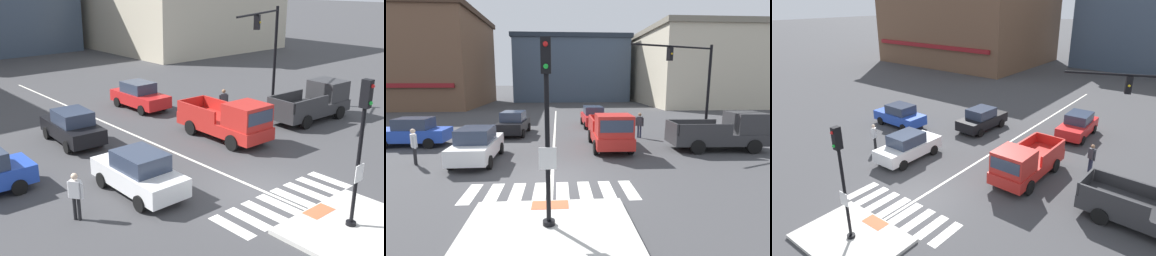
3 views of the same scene
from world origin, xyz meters
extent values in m
plane|color=#3D3D3F|center=(0.00, 0.00, 0.00)|extent=(300.00, 300.00, 0.00)
cube|color=beige|center=(0.00, -3.74, 0.07)|extent=(4.40, 3.06, 0.15)
cube|color=#DB5B38|center=(0.00, -2.56, 0.15)|extent=(1.10, 0.60, 0.01)
cylinder|color=black|center=(0.00, -3.74, 0.21)|extent=(0.32, 0.32, 0.12)
cylinder|color=black|center=(0.00, -3.74, 2.14)|extent=(0.12, 0.12, 3.74)
cube|color=white|center=(0.00, -3.81, 1.95)|extent=(0.44, 0.03, 0.56)
cube|color=black|center=(0.00, -3.74, 4.43)|extent=(0.24, 0.28, 0.84)
sphere|color=red|center=(0.00, -3.90, 4.68)|extent=(0.12, 0.12, 0.12)
sphere|color=green|center=(0.00, -3.90, 4.18)|extent=(0.12, 0.12, 0.12)
cube|color=silver|center=(-2.76, -1.18, 0.00)|extent=(0.44, 1.80, 0.01)
cube|color=silver|center=(-1.97, -1.18, 0.00)|extent=(0.44, 1.80, 0.01)
cube|color=silver|center=(-1.18, -1.18, 0.00)|extent=(0.44, 1.80, 0.01)
cube|color=silver|center=(-0.39, -1.18, 0.00)|extent=(0.44, 1.80, 0.01)
cube|color=silver|center=(0.39, -1.18, 0.00)|extent=(0.44, 1.80, 0.01)
cube|color=silver|center=(1.18, -1.18, 0.00)|extent=(0.44, 1.80, 0.01)
cube|color=silver|center=(1.97, -1.18, 0.00)|extent=(0.44, 1.80, 0.01)
cube|color=silver|center=(2.76, -1.18, 0.00)|extent=(0.44, 1.80, 0.01)
cube|color=silver|center=(0.00, 10.00, 0.00)|extent=(0.14, 28.00, 0.01)
cylinder|color=black|center=(10.31, 7.97, 3.03)|extent=(0.18, 0.18, 6.07)
cylinder|color=black|center=(7.36, 6.83, 5.82)|extent=(5.95, 2.37, 0.11)
cube|color=black|center=(7.07, 6.72, 5.37)|extent=(0.35, 0.37, 0.80)
sphere|color=gold|center=(7.13, 6.56, 5.37)|extent=(0.12, 0.12, 0.12)
cube|color=beige|center=(22.41, 33.46, 5.22)|extent=(17.97, 19.85, 10.44)
cube|color=black|center=(-2.85, 9.55, 0.65)|extent=(1.94, 4.19, 0.70)
cube|color=#2D384C|center=(-2.86, 9.41, 1.32)|extent=(1.59, 1.98, 0.64)
cylinder|color=black|center=(-3.61, 10.87, 0.30)|extent=(0.21, 0.61, 0.60)
cylinder|color=black|center=(-1.94, 10.78, 0.30)|extent=(0.21, 0.61, 0.60)
cylinder|color=black|center=(-3.75, 8.33, 0.30)|extent=(0.21, 0.61, 0.60)
cylinder|color=black|center=(-2.09, 8.24, 0.30)|extent=(0.21, 0.61, 0.60)
cube|color=red|center=(3.16, 12.49, 0.65)|extent=(1.79, 4.14, 0.70)
cube|color=#2D384C|center=(3.16, 12.64, 1.32)|extent=(1.52, 1.93, 0.64)
cylinder|color=black|center=(4.02, 11.24, 0.30)|extent=(0.19, 0.60, 0.60)
cylinder|color=black|center=(2.36, 11.20, 0.30)|extent=(0.19, 0.60, 0.60)
cylinder|color=black|center=(3.96, 13.78, 0.30)|extent=(0.19, 0.60, 0.60)
cylinder|color=black|center=(2.30, 13.75, 0.30)|extent=(0.19, 0.60, 0.60)
cube|color=white|center=(-3.57, 2.87, 0.65)|extent=(1.71, 4.10, 0.70)
cube|color=#2D384C|center=(-3.57, 2.72, 1.32)|extent=(1.48, 1.90, 0.64)
cylinder|color=black|center=(-4.40, 4.14, 0.30)|extent=(0.18, 0.60, 0.60)
cylinder|color=black|center=(-2.74, 4.14, 0.30)|extent=(0.18, 0.60, 0.60)
cylinder|color=black|center=(-4.41, 1.60, 0.30)|extent=(0.18, 0.60, 0.60)
cylinder|color=black|center=(-2.74, 1.60, 0.30)|extent=(0.18, 0.60, 0.60)
cylinder|color=black|center=(-7.02, 5.58, 0.30)|extent=(0.60, 0.19, 0.60)
cylinder|color=black|center=(-6.99, 7.24, 0.30)|extent=(0.60, 0.19, 0.60)
cube|color=red|center=(3.15, 5.24, 0.68)|extent=(2.00, 5.14, 0.60)
cube|color=red|center=(3.11, 3.64, 1.53)|extent=(1.83, 1.74, 1.10)
cube|color=#2D384C|center=(3.10, 2.81, 1.61)|extent=(1.62, 0.11, 0.60)
cube|color=red|center=(4.06, 6.24, 1.28)|extent=(0.18, 2.81, 0.60)
cube|color=red|center=(2.28, 6.27, 1.28)|extent=(0.18, 2.81, 0.60)
cube|color=red|center=(3.20, 7.74, 1.28)|extent=(1.80, 0.14, 0.60)
cylinder|color=black|center=(4.03, 3.64, 0.38)|extent=(0.26, 0.76, 0.76)
cylinder|color=black|center=(2.20, 3.67, 0.38)|extent=(0.26, 0.76, 0.76)
cylinder|color=black|center=(4.09, 6.62, 0.38)|extent=(0.26, 0.76, 0.76)
cylinder|color=black|center=(2.26, 6.66, 0.38)|extent=(0.26, 0.76, 0.76)
cube|color=#2D2D30|center=(8.95, 4.22, 0.68)|extent=(5.17, 2.10, 0.60)
cube|color=#2D2D30|center=(10.55, 4.16, 1.53)|extent=(1.77, 1.87, 1.10)
cube|color=#2D384C|center=(11.38, 4.13, 1.61)|extent=(0.14, 1.62, 0.60)
cube|color=#2D2D30|center=(7.97, 5.15, 1.28)|extent=(2.81, 0.23, 0.60)
cube|color=#2D2D30|center=(7.89, 3.37, 1.28)|extent=(2.81, 0.23, 0.60)
cube|color=#2D2D30|center=(6.45, 4.32, 1.28)|extent=(0.17, 1.80, 0.60)
cylinder|color=black|center=(10.57, 5.07, 0.38)|extent=(0.77, 0.27, 0.76)
cylinder|color=black|center=(10.49, 3.25, 0.38)|extent=(0.77, 0.27, 0.76)
cylinder|color=black|center=(7.58, 5.19, 0.38)|extent=(0.77, 0.27, 0.76)
cylinder|color=black|center=(7.51, 3.37, 0.38)|extent=(0.77, 0.27, 0.76)
cylinder|color=black|center=(-6.24, 2.42, 0.41)|extent=(0.12, 0.12, 0.82)
cylinder|color=black|center=(-6.33, 2.56, 0.41)|extent=(0.12, 0.12, 0.82)
cube|color=silver|center=(-6.28, 2.49, 1.12)|extent=(0.39, 0.42, 0.60)
cylinder|color=silver|center=(-6.15, 2.30, 1.07)|extent=(0.09, 0.09, 0.56)
cylinder|color=silver|center=(-6.41, 2.68, 1.07)|extent=(0.09, 0.09, 0.56)
sphere|color=beige|center=(-6.28, 2.49, 1.56)|extent=(0.22, 0.22, 0.22)
cylinder|color=#2D334C|center=(5.72, 7.70, 0.41)|extent=(0.12, 0.12, 0.82)
cylinder|color=#2D334C|center=(5.58, 7.78, 0.41)|extent=(0.12, 0.12, 0.82)
cube|color=#3F3F47|center=(5.65, 7.74, 1.12)|extent=(0.42, 0.37, 0.60)
cylinder|color=#3F3F47|center=(5.85, 7.63, 1.07)|extent=(0.09, 0.09, 0.56)
cylinder|color=#3F3F47|center=(5.45, 7.86, 1.07)|extent=(0.09, 0.09, 0.56)
sphere|color=#936B4C|center=(5.65, 7.74, 1.56)|extent=(0.22, 0.22, 0.22)
camera|label=1|loc=(-12.20, -10.12, 7.55)|focal=42.65mm
camera|label=2|loc=(0.27, -10.69, 3.90)|focal=26.83mm
camera|label=3|loc=(10.25, -9.70, 9.04)|focal=31.57mm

